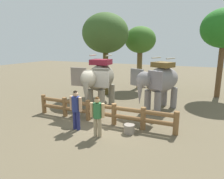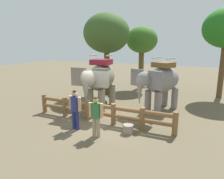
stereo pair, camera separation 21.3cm
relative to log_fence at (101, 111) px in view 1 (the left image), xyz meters
The scene contains 10 objects.
ground_plane 0.60m from the log_fence, 90.00° to the right, with size 60.00×60.00×0.00m, color brown.
log_fence is the anchor object (origin of this frame).
elephant_near_left 2.54m from the log_fence, 118.39° to the left, with size 2.15×3.80×3.24m.
elephant_center 4.01m from the log_fence, 54.23° to the left, with size 2.72×3.67×3.10m.
tourist_woman_in_black 1.46m from the log_fence, 115.80° to the right, with size 0.65×0.39×1.84m.
tourist_man_in_blue 1.68m from the log_fence, 67.52° to the right, with size 0.61×0.40×1.75m.
tree_far_left 10.63m from the log_fence, 54.92° to the left, with size 3.19×3.19×6.28m.
tree_back_center 9.32m from the log_fence, 93.96° to the left, with size 2.63×2.63×5.32m.
tree_far_right 7.03m from the log_fence, 113.22° to the left, with size 3.41×3.41×6.08m.
feed_bucket 1.87m from the log_fence, 19.53° to the right, with size 0.47×0.47×0.39m.
Camera 1 is at (4.41, -8.47, 3.82)m, focal length 32.44 mm.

